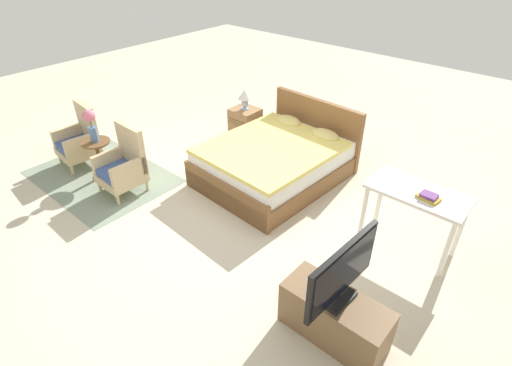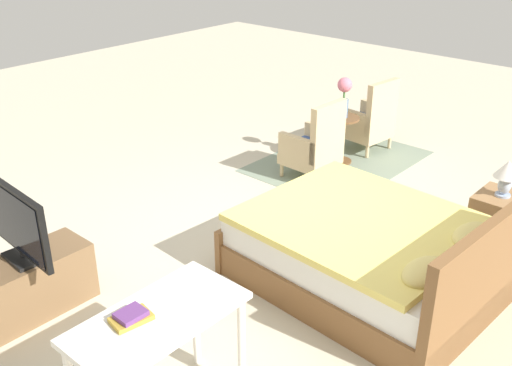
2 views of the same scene
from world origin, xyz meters
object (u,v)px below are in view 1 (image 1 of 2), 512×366
Objects in this scene: table_lamp at (245,97)px; book_stack at (429,197)px; armchair_by_window_right at (123,166)px; flower_vase at (91,122)px; bed at (277,160)px; vanity_desk at (416,201)px; tv_stand at (334,317)px; tv_flatscreen at (342,273)px; armchair_by_window_left at (80,141)px; nightstand at (245,125)px; side_table at (99,155)px.

book_stack is at bearing -14.11° from table_lamp.
armchair_by_window_right is 0.76m from flower_vase.
bed reaches higher than vanity_desk.
flower_vase is 2.38m from table_lamp.
bed is 2.17× the size of tv_stand.
book_stack is at bearing 85.11° from tv_flatscreen.
armchair_by_window_left is 2.61m from nightstand.
armchair_by_window_left reaches higher than vanity_desk.
armchair_by_window_left is 4.94m from book_stack.
side_table is (0.57, -0.03, -0.02)m from armchair_by_window_left.
side_table is 0.56× the size of vanity_desk.
book_stack reaches higher than tv_stand.
bed is 2.10m from vanity_desk.
nightstand is (0.26, 2.19, -0.09)m from armchair_by_window_right.
armchair_by_window_left is 2.79× the size of table_lamp.
flower_vase is at bearing -160.16° from vanity_desk.
vanity_desk reaches higher than tv_stand.
flower_vase is 4.08m from tv_stand.
tv_flatscreen is (4.03, -0.12, 0.43)m from side_table.
book_stack is at bearing -14.10° from nightstand.
flower_vase reaches higher than table_lamp.
tv_stand is at bearing -36.28° from table_lamp.
side_table is at bearing -110.80° from nightstand.
armchair_by_window_right is (1.15, 0.00, 0.00)m from armchair_by_window_left.
armchair_by_window_right reaches higher than table_lamp.
armchair_by_window_right is at bearing 3.22° from side_table.
bed is 3.02m from armchair_by_window_left.
tv_stand is at bearing -40.64° from bed.
armchair_by_window_right is at bearing -130.79° from bed.
table_lamp reaches higher than vanity_desk.
book_stack is (3.32, -0.83, 0.51)m from nightstand.
bed is 3.53× the size of nightstand.
bed is 6.32× the size of table_lamp.
armchair_by_window_left is 0.96× the size of tv_stand.
bed reaches higher than nightstand.
armchair_by_window_right reaches higher than vanity_desk.
tv_stand is 3.94× the size of book_stack.
book_stack is (4.16, 1.39, 0.44)m from side_table.
flower_vase is at bearing -176.78° from armchair_by_window_right.
vanity_desk is at bearing 17.17° from armchair_by_window_left.
book_stack is (4.16, 1.39, -0.07)m from flower_vase.
armchair_by_window_right is at bearing 177.51° from tv_stand.
table_lamp is (0.84, 2.22, -0.07)m from flower_vase.
tv_stand is 1.06× the size of tv_flatscreen.
nightstand is at bearing 143.75° from tv_flatscreen.
armchair_by_window_left is 1.56× the size of nightstand.
flower_vase is at bearing 178.33° from tv_flatscreen.
armchair_by_window_left is at bearing 176.77° from side_table.
armchair_by_window_right is 3.78× the size of book_stack.
tv_flatscreen is at bearing -1.86° from armchair_by_window_left.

